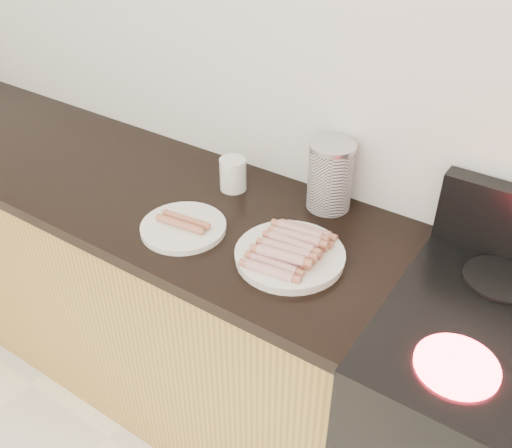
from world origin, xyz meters
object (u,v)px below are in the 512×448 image
Objects in this scene: main_plate at (290,257)px; canister at (330,176)px; mug at (233,174)px; side_plate at (183,227)px.

main_plate is 1.38× the size of canister.
side_plate is at bearing -86.95° from mug.
canister is at bearing 50.25° from side_plate.
mug is at bearing 93.05° from side_plate.
mug reaches higher than main_plate.
canister reaches higher than side_plate.
canister is 2.01× the size of mug.
main_plate is at bearing 9.55° from side_plate.
canister is at bearing 14.74° from mug.
mug is (-0.34, 0.21, 0.04)m from main_plate.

